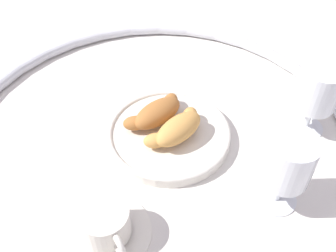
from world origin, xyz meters
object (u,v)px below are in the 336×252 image
(pastry_plate, at_px, (168,133))
(coffee_cup_near, at_px, (106,225))
(croissant_large, at_px, (177,129))
(croissant_small, at_px, (157,113))
(juice_glass_right, at_px, (318,90))
(juice_glass_left, at_px, (288,163))

(pastry_plate, height_order, coffee_cup_near, coffee_cup_near)
(pastry_plate, bearing_deg, croissant_large, -69.24)
(pastry_plate, xyz_separation_m, croissant_large, (0.01, -0.02, 0.03))
(croissant_small, relative_size, juice_glass_right, 0.93)
(juice_glass_left, bearing_deg, croissant_small, 118.60)
(juice_glass_left, height_order, juice_glass_right, same)
(croissant_large, relative_size, coffee_cup_near, 0.93)
(juice_glass_left, relative_size, juice_glass_right, 1.00)
(juice_glass_right, bearing_deg, pastry_plate, 163.06)
(croissant_small, distance_m, juice_glass_left, 0.26)
(coffee_cup_near, bearing_deg, croissant_small, 49.94)
(juice_glass_left, bearing_deg, coffee_cup_near, 170.97)
(coffee_cup_near, height_order, juice_glass_left, juice_glass_left)
(croissant_small, bearing_deg, juice_glass_right, -21.88)
(pastry_plate, bearing_deg, juice_glass_left, -60.31)
(pastry_plate, height_order, croissant_small, croissant_small)
(coffee_cup_near, relative_size, juice_glass_left, 0.97)
(croissant_small, relative_size, juice_glass_left, 0.93)
(coffee_cup_near, relative_size, juice_glass_right, 0.97)
(juice_glass_left, bearing_deg, croissant_large, 120.79)
(croissant_large, bearing_deg, croissant_small, 110.73)
(croissant_small, bearing_deg, juice_glass_left, -61.40)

